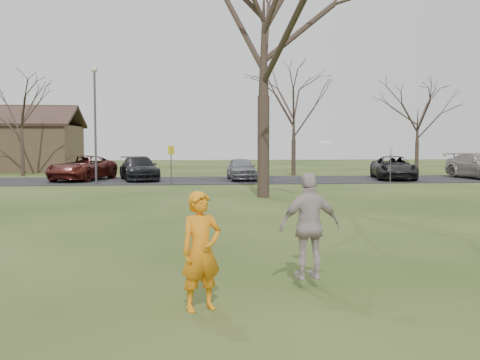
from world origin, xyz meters
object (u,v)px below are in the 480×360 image
at_px(car_2, 82,168).
at_px(car_3, 139,168).
at_px(car_6, 393,168).
at_px(player_defender, 201,251).
at_px(big_tree, 264,27).
at_px(catching_play, 310,226).
at_px(car_4, 241,169).
at_px(lamp_post, 95,110).

xyz_separation_m(car_2, car_3, (3.30, -0.19, -0.03)).
bearing_deg(car_6, car_3, -170.87).
bearing_deg(car_3, player_defender, -95.79).
xyz_separation_m(car_3, big_tree, (5.97, -10.34, 6.27)).
bearing_deg(car_3, big_tree, -72.33).
xyz_separation_m(player_defender, car_3, (-2.98, 26.07, -0.11)).
height_order(car_2, catching_play, catching_play).
bearing_deg(car_6, player_defender, -104.12).
bearing_deg(car_3, car_2, 164.33).
distance_m(player_defender, car_2, 27.00).
bearing_deg(car_6, car_4, -169.99).
relative_size(lamp_post, big_tree, 0.45).
relative_size(player_defender, car_3, 0.35).
distance_m(car_2, catching_play, 26.48).
bearing_deg(big_tree, car_6, 46.65).
height_order(lamp_post, big_tree, big_tree).
height_order(car_2, lamp_post, lamp_post).
distance_m(car_2, car_3, 3.31).
distance_m(car_2, car_4, 9.32).
distance_m(lamp_post, big_tree, 11.38).
relative_size(car_2, catching_play, 2.34).
bearing_deg(car_6, car_2, -171.06).
xyz_separation_m(player_defender, lamp_post, (-5.01, 23.22, 3.13)).
height_order(car_6, lamp_post, lamp_post).
distance_m(car_6, big_tree, 14.78).
bearing_deg(car_3, lamp_post, -137.90).
relative_size(car_2, car_6, 1.05).
relative_size(car_3, car_6, 0.96).
height_order(player_defender, car_4, player_defender).
bearing_deg(catching_play, lamp_post, 107.00).
relative_size(player_defender, car_6, 0.34).
distance_m(player_defender, car_4, 25.86).
bearing_deg(car_6, lamp_post, -161.16).
distance_m(car_3, car_6, 15.17).
xyz_separation_m(car_2, car_4, (9.30, -0.57, -0.06)).
height_order(player_defender, car_3, player_defender).
distance_m(car_3, car_4, 6.01).
bearing_deg(car_4, car_2, 175.34).
xyz_separation_m(car_3, lamp_post, (-2.03, -2.84, 3.24)).
relative_size(car_6, catching_play, 2.23).
bearing_deg(car_3, catching_play, -91.57).
bearing_deg(catching_play, car_6, 66.93).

